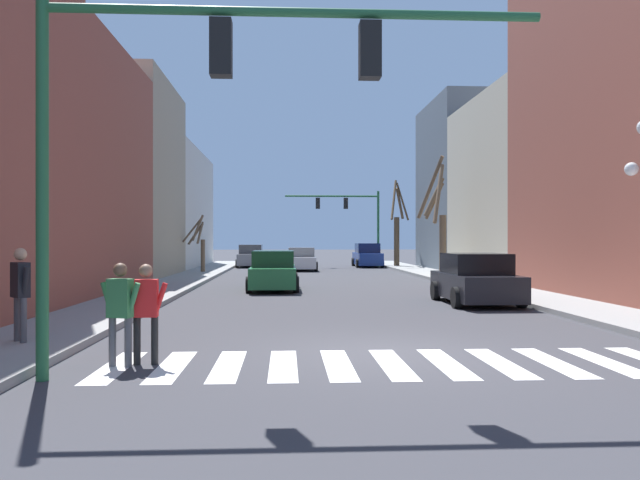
% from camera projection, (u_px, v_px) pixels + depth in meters
% --- Properties ---
extents(ground_plane, '(240.00, 240.00, 0.00)m').
position_uv_depth(ground_plane, '(383.00, 353.00, 11.31)').
color(ground_plane, '#38383D').
extents(sidewalk_left, '(2.38, 90.00, 0.15)m').
position_uv_depth(sidewalk_left, '(2.00, 352.00, 10.94)').
color(sidewalk_left, gray).
rests_on(sidewalk_left, ground_plane).
extents(building_row_left, '(6.00, 48.04, 11.69)m').
position_uv_depth(building_row_left, '(76.00, 170.00, 27.19)').
color(building_row_left, '#934C3D').
rests_on(building_row_left, ground_plane).
extents(building_row_right, '(6.00, 40.88, 13.40)m').
position_uv_depth(building_row_right, '(593.00, 149.00, 25.76)').
color(building_row_right, '#934C3D').
rests_on(building_row_right, ground_plane).
extents(crosswalk_stripes, '(9.45, 2.60, 0.01)m').
position_uv_depth(crosswalk_stripes, '(392.00, 364.00, 10.29)').
color(crosswalk_stripes, white).
rests_on(crosswalk_stripes, ground_plane).
extents(traffic_signal_near, '(7.48, 0.28, 5.84)m').
position_uv_depth(traffic_signal_near, '(198.00, 89.00, 9.19)').
color(traffic_signal_near, '#236038').
rests_on(traffic_signal_near, ground_plane).
extents(traffic_signal_far, '(7.22, 0.28, 5.79)m').
position_uv_depth(traffic_signal_far, '(350.00, 211.00, 47.58)').
color(traffic_signal_far, '#236038').
rests_on(traffic_signal_far, ground_plane).
extents(car_parked_left_near, '(2.20, 4.26, 1.62)m').
position_uv_depth(car_parked_left_near, '(476.00, 280.00, 20.00)').
color(car_parked_left_near, black).
rests_on(car_parked_left_near, ground_plane).
extents(car_driving_toward_lane, '(2.09, 4.15, 1.54)m').
position_uv_depth(car_driving_toward_lane, '(301.00, 260.00, 41.56)').
color(car_driving_toward_lane, silver).
rests_on(car_driving_toward_lane, ground_plane).
extents(car_at_intersection, '(2.05, 4.88, 1.61)m').
position_uv_depth(car_at_intersection, '(273.00, 271.00, 25.59)').
color(car_at_intersection, '#236B38').
rests_on(car_at_intersection, ground_plane).
extents(car_parked_left_far, '(2.03, 4.90, 1.79)m').
position_uv_depth(car_parked_left_far, '(367.00, 256.00, 47.31)').
color(car_parked_left_far, navy).
rests_on(car_parked_left_far, ground_plane).
extents(car_parked_right_near, '(2.06, 4.65, 1.69)m').
position_uv_depth(car_parked_right_near, '(251.00, 257.00, 47.04)').
color(car_parked_right_near, gray).
rests_on(car_parked_right_near, ground_plane).
extents(pedestrian_waiting_at_curb, '(0.57, 0.62, 1.75)m').
position_uv_depth(pedestrian_waiting_at_curb, '(20.00, 286.00, 11.61)').
color(pedestrian_waiting_at_curb, '#4C4C51').
rests_on(pedestrian_waiting_at_curb, sidewalk_left).
extents(pedestrian_on_right_sidewalk, '(0.71, 0.33, 1.68)m').
position_uv_depth(pedestrian_on_right_sidewalk, '(120.00, 305.00, 10.08)').
color(pedestrian_on_right_sidewalk, '#4C4C51').
rests_on(pedestrian_on_right_sidewalk, ground_plane).
extents(pedestrian_on_left_sidewalk, '(0.71, 0.24, 1.66)m').
position_uv_depth(pedestrian_on_left_sidewalk, '(146.00, 305.00, 10.24)').
color(pedestrian_on_left_sidewalk, black).
rests_on(pedestrian_on_left_sidewalk, ground_plane).
extents(street_tree_right_near, '(1.37, 0.84, 3.41)m').
position_uv_depth(street_tree_right_near, '(200.00, 244.00, 37.16)').
color(street_tree_right_near, brown).
rests_on(street_tree_right_near, sidewalk_left).
extents(street_tree_left_far, '(1.91, 3.33, 6.33)m').
position_uv_depth(street_tree_left_far, '(397.00, 229.00, 45.84)').
color(street_tree_left_far, brown).
rests_on(street_tree_left_far, sidewalk_right).
extents(street_tree_left_mid, '(1.32, 2.90, 6.34)m').
position_uv_depth(street_tree_left_mid, '(439.00, 220.00, 32.41)').
color(street_tree_left_mid, brown).
rests_on(street_tree_left_mid, sidewalk_right).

